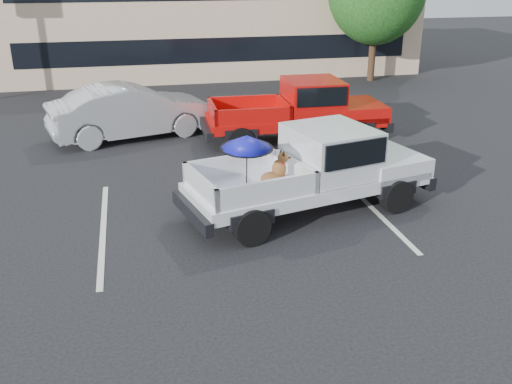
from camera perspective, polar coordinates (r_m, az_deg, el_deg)
The scene contains 7 objects.
ground at distance 10.88m, azimuth 0.73°, elevation -6.76°, with size 90.00×90.00×0.00m, color black.
stripe_left at distance 12.46m, azimuth -15.04°, elevation -3.64°, with size 0.12×5.00×0.01m, color silver.
stripe_right at distance 13.48m, azimuth 11.25°, elevation -1.28°, with size 0.12×5.00×0.01m, color silver.
motel_building at distance 30.62m, azimuth -4.90°, elevation 18.15°, with size 20.40×8.40×6.30m.
silver_pickup at distance 12.74m, azimuth 6.49°, elevation 2.69°, with size 5.99×3.25×2.06m.
red_pickup at distance 17.98m, azimuth 5.12°, elevation 8.43°, with size 5.80×2.25×1.89m.
silver_sedan at distance 18.65m, azimuth -12.31°, elevation 7.90°, with size 1.79×5.14×1.69m, color #A8ABAF.
Camera 1 is at (-2.21, -9.28, 5.24)m, focal length 40.00 mm.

